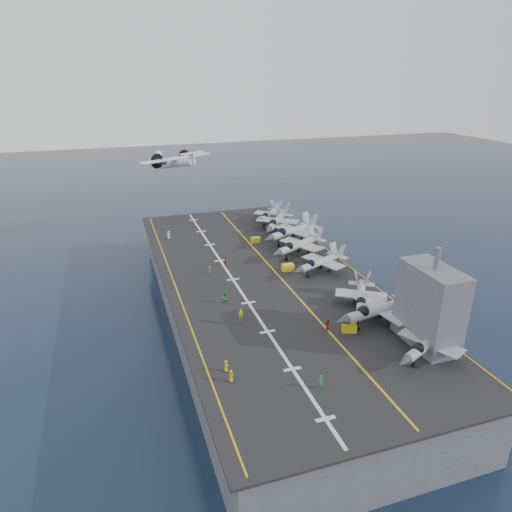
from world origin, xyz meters
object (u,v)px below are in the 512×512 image
object	(u,v)px
fighter_jet_0	(429,342)
transport_plane	(176,163)
island_superstructure	(431,297)
tow_cart_a	(349,327)

from	to	relation	value
fighter_jet_0	transport_plane	world-z (taller)	transport_plane
island_superstructure	fighter_jet_0	xyz separation A→B (m)	(-1.90, -3.11, -5.20)
island_superstructure	fighter_jet_0	size ratio (longest dim) A/B	0.95
fighter_jet_0	transport_plane	bearing A→B (deg)	103.16
fighter_jet_0	tow_cart_a	distance (m)	11.88
tow_cart_a	transport_plane	world-z (taller)	transport_plane
island_superstructure	tow_cart_a	xyz separation A→B (m)	(-9.01, 6.26, -6.84)
tow_cart_a	island_superstructure	bearing A→B (deg)	-34.80
tow_cart_a	transport_plane	distance (m)	80.41
island_superstructure	transport_plane	world-z (taller)	transport_plane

